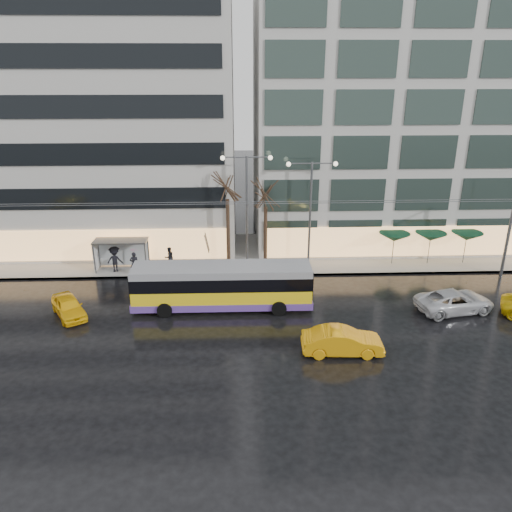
{
  "coord_description": "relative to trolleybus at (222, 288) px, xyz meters",
  "views": [
    {
      "loc": [
        1.29,
        -26.93,
        15.66
      ],
      "look_at": [
        2.5,
        5.0,
        3.29
      ],
      "focal_mm": 35.0,
      "sensor_mm": 36.0,
      "label": 1
    }
  ],
  "objects": [
    {
      "name": "parasol_a",
      "position": [
        13.84,
        7.22,
        0.94
      ],
      "size": [
        2.5,
        2.5,
        2.65
      ],
      "color": "#595B60",
      "rests_on": "sidewalk"
    },
    {
      "name": "bus_shelter",
      "position": [
        -8.55,
        6.91,
        0.45
      ],
      "size": [
        4.2,
        1.6,
        2.51
      ],
      "color": "#595B60",
      "rests_on": "sidewalk"
    },
    {
      "name": "parasol_c",
      "position": [
        19.84,
        7.22,
        0.94
      ],
      "size": [
        2.5,
        2.5,
        2.65
      ],
      "color": "#595B60",
      "rests_on": "sidewalk"
    },
    {
      "name": "parasol_b",
      "position": [
        16.84,
        7.22,
        0.94
      ],
      "size": [
        2.5,
        2.5,
        2.65
      ],
      "color": "#595B60",
      "rests_on": "sidewalk"
    },
    {
      "name": "pedestrian_b",
      "position": [
        -4.49,
        7.17,
        -0.51
      ],
      "size": [
        1.04,
        1.0,
        1.69
      ],
      "color": "black",
      "rests_on": "sidewalk"
    },
    {
      "name": "kerb",
      "position": [
        1.84,
        5.27,
        -1.43
      ],
      "size": [
        80.0,
        0.1,
        0.15
      ],
      "primitive_type": "cube",
      "color": "slate",
      "rests_on": "ground"
    },
    {
      "name": "tree_a",
      "position": [
        0.34,
        7.22,
        5.58
      ],
      "size": [
        3.2,
        3.2,
        8.4
      ],
      "color": "black",
      "rests_on": "sidewalk"
    },
    {
      "name": "taxi_b",
      "position": [
        7.02,
        -6.02,
        -0.74
      ],
      "size": [
        4.7,
        1.78,
        1.53
      ],
      "primitive_type": "imported",
      "rotation": [
        0.0,
        0.0,
        1.54
      ],
      "color": "#FFA60D",
      "rests_on": "ground"
    },
    {
      "name": "building_left",
      "position": [
        -16.16,
        15.22,
        9.64
      ],
      "size": [
        34.0,
        14.0,
        22.0
      ],
      "primitive_type": "cube",
      "color": "#B8B6B0",
      "rests_on": "sidewalk"
    },
    {
      "name": "sidewalk",
      "position": [
        1.84,
        10.22,
        -1.43
      ],
      "size": [
        80.0,
        10.0,
        0.15
      ],
      "primitive_type": "cube",
      "color": "gray",
      "rests_on": "ground"
    },
    {
      "name": "building_right",
      "position": [
        18.84,
        15.22,
        11.14
      ],
      "size": [
        32.0,
        14.0,
        25.0
      ],
      "primitive_type": "cube",
      "color": "#B8B6B0",
      "rests_on": "sidewalk"
    },
    {
      "name": "street_lamp_near",
      "position": [
        1.84,
        7.02,
        4.48
      ],
      "size": [
        3.96,
        0.36,
        9.03
      ],
      "color": "#595B60",
      "rests_on": "sidewalk"
    },
    {
      "name": "catenary",
      "position": [
        0.84,
        4.16,
        2.74
      ],
      "size": [
        42.24,
        5.12,
        7.0
      ],
      "color": "#595B60",
      "rests_on": "ground"
    },
    {
      "name": "trolleybus",
      "position": [
        0.0,
        0.0,
        0.0
      ],
      "size": [
        12.04,
        4.72,
        5.57
      ],
      "color": "yellow",
      "rests_on": "ground"
    },
    {
      "name": "taxi_a",
      "position": [
        -10.13,
        -0.8,
        -0.84
      ],
      "size": [
        3.42,
        4.19,
        1.34
      ],
      "primitive_type": "imported",
      "rotation": [
        0.0,
        0.0,
        0.55
      ],
      "color": "yellow",
      "rests_on": "ground"
    },
    {
      "name": "tree_b",
      "position": [
        3.34,
        7.42,
        4.89
      ],
      "size": [
        3.2,
        3.2,
        7.7
      ],
      "color": "black",
      "rests_on": "sidewalk"
    },
    {
      "name": "street_lamp_far",
      "position": [
        6.84,
        7.02,
        4.21
      ],
      "size": [
        3.96,
        0.36,
        8.53
      ],
      "color": "#595B60",
      "rests_on": "sidewalk"
    },
    {
      "name": "pedestrian_a",
      "position": [
        -6.99,
        5.62,
        0.06
      ],
      "size": [
        1.09,
        1.11,
        2.19
      ],
      "color": "black",
      "rests_on": "sidewalk"
    },
    {
      "name": "sedan_silver",
      "position": [
        15.63,
        -1.1,
        -0.78
      ],
      "size": [
        5.6,
        3.36,
        1.46
      ],
      "primitive_type": "imported",
      "rotation": [
        0.0,
        0.0,
        1.76
      ],
      "color": "silver",
      "rests_on": "ground"
    },
    {
      "name": "ground",
      "position": [
        -0.16,
        -3.78,
        -1.51
      ],
      "size": [
        140.0,
        140.0,
        0.0
      ],
      "primitive_type": "plane",
      "color": "black",
      "rests_on": "ground"
    },
    {
      "name": "pedestrian_c",
      "position": [
        -8.65,
        6.36,
        -0.22
      ],
      "size": [
        1.3,
        0.87,
        2.11
      ],
      "color": "black",
      "rests_on": "sidewalk"
    }
  ]
}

